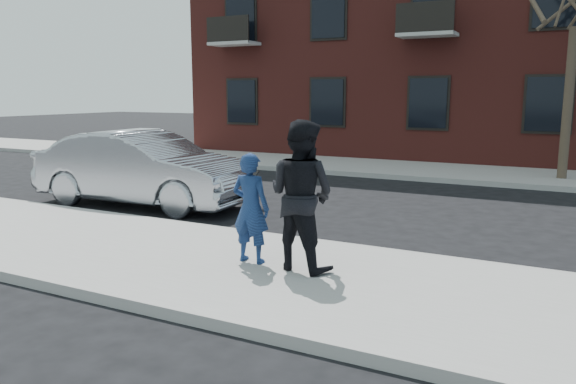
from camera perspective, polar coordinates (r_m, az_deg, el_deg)
The scene contains 9 objects.
ground at distance 8.70m, azimuth -8.02°, elevation -7.24°, with size 100.00×100.00×0.00m, color black.
near_sidewalk at distance 8.49m, azimuth -9.01°, elevation -7.19°, with size 50.00×3.50×0.15m, color gray.
near_curb at distance 9.93m, azimuth -2.83°, elevation -4.51°, with size 50.00×0.10×0.15m, color #999691.
far_sidewalk at distance 18.81m, azimuth 12.23°, elevation 2.23°, with size 50.00×3.50×0.15m, color gray.
far_curb at distance 17.09m, azimuth 10.63°, elevation 1.51°, with size 50.00×0.10×0.15m, color #999691.
apartment_building at distance 25.16m, azimuth 21.69°, elevation 17.60°, with size 24.30×10.30×12.30m.
silver_sedan at distance 13.24m, azimuth -14.47°, elevation 2.31°, with size 1.81×5.20×1.71m, color #999BA3.
man_hoodie at distance 8.04m, azimuth -3.81°, elevation -1.64°, with size 0.58×0.47×1.59m.
man_peacoat at distance 7.69m, azimuth 1.34°, elevation -0.34°, with size 1.12×0.93×2.07m.
Camera 1 is at (4.86, -6.74, 2.58)m, focal length 35.00 mm.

